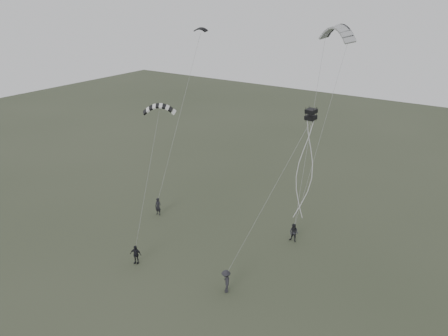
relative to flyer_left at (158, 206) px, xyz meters
The scene contains 9 objects.
ground 8.64m from the flyer_left, 39.25° to the right, with size 140.00×140.00×0.00m, color #38412D.
flyer_left is the anchor object (origin of this frame).
flyer_right 13.89m from the flyer_left, 12.24° to the left, with size 0.85×0.66×1.74m, color #25252A.
flyer_center 8.56m from the flyer_left, 60.52° to the right, with size 0.97×0.41×1.66m, color black.
flyer_far 14.02m from the flyer_left, 27.17° to the right, with size 1.20×0.69×1.86m, color #25252A.
kite_dark_small 18.18m from the flyer_left, 86.94° to the left, with size 1.51×0.45×0.50m, color black, non-canonical shape.
kite_pale_large 23.69m from the flyer_left, 28.83° to the left, with size 4.24×0.95×1.72m, color #9D9FA2, non-canonical shape.
kite_striped 11.97m from the flyer_left, 37.79° to the right, with size 2.65×0.66×1.08m, color black, non-canonical shape.
kite_box 20.65m from the flyer_left, ahead, with size 0.64×0.64×0.71m, color black, non-canonical shape.
Camera 1 is at (20.70, -23.44, 20.93)m, focal length 35.00 mm.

